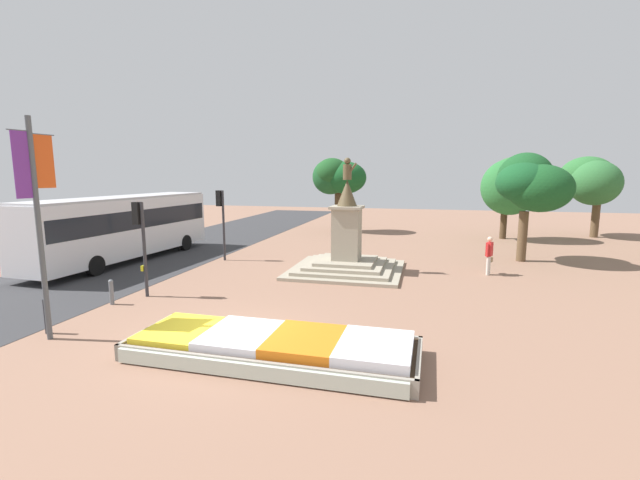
% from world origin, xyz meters
% --- Properties ---
extents(ground_plane, '(90.55, 90.55, 0.00)m').
position_xyz_m(ground_plane, '(0.00, 0.00, 0.00)').
color(ground_plane, '#8C6651').
extents(flower_planter, '(7.14, 2.64, 0.61)m').
position_xyz_m(flower_planter, '(1.64, -0.69, 0.27)').
color(flower_planter, '#38281C').
rests_on(flower_planter, ground_plane).
extents(statue_monument, '(5.00, 5.00, 5.15)m').
position_xyz_m(statue_monument, '(1.62, 8.93, 0.93)').
color(statue_monument, gray).
rests_on(statue_monument, ground_plane).
extents(traffic_light_mid_block, '(0.41, 0.28, 3.45)m').
position_xyz_m(traffic_light_mid_block, '(-4.83, 3.17, 2.38)').
color(traffic_light_mid_block, '#2D2D33').
rests_on(traffic_light_mid_block, ground_plane).
extents(traffic_light_far_corner, '(0.41, 0.28, 3.60)m').
position_xyz_m(traffic_light_far_corner, '(-5.08, 9.93, 2.53)').
color(traffic_light_far_corner, '#2D2D33').
rests_on(traffic_light_far_corner, ground_plane).
extents(banner_pole, '(0.24, 1.17, 5.90)m').
position_xyz_m(banner_pole, '(-4.72, -1.02, 3.30)').
color(banner_pole, '#4C5156').
rests_on(banner_pole, ground_plane).
extents(city_bus, '(2.94, 11.20, 3.31)m').
position_xyz_m(city_bus, '(-9.82, 8.53, 1.90)').
color(city_bus, silver).
rests_on(city_bus, ground_plane).
extents(pedestrian_with_handbag, '(0.41, 0.69, 1.71)m').
position_xyz_m(pedestrian_with_handbag, '(7.87, 9.79, 0.97)').
color(pedestrian_with_handbag, beige).
rests_on(pedestrian_with_handbag, ground_plane).
extents(kerb_bollard_mid_b, '(0.13, 0.13, 1.03)m').
position_xyz_m(kerb_bollard_mid_b, '(-5.14, -0.71, 0.54)').
color(kerb_bollard_mid_b, '#2D2D33').
rests_on(kerb_bollard_mid_b, ground_plane).
extents(kerb_bollard_north, '(0.16, 0.16, 0.88)m').
position_xyz_m(kerb_bollard_north, '(-5.28, 2.03, 0.46)').
color(kerb_bollard_north, slate).
rests_on(kerb_bollard_north, ground_plane).
extents(park_tree_far_left, '(4.10, 3.25, 5.62)m').
position_xyz_m(park_tree_far_left, '(-1.58, 22.19, 4.22)').
color(park_tree_far_left, '#4C3823').
rests_on(park_tree_far_left, ground_plane).
extents(park_tree_far_right, '(3.57, 3.75, 5.50)m').
position_xyz_m(park_tree_far_right, '(10.04, 13.21, 3.96)').
color(park_tree_far_right, brown).
rests_on(park_tree_far_right, ground_plane).
extents(park_tree_street_side, '(4.08, 3.63, 5.57)m').
position_xyz_m(park_tree_street_side, '(10.61, 20.73, 3.79)').
color(park_tree_street_side, '#4C3823').
rests_on(park_tree_street_side, ground_plane).
extents(park_tree_mid_canopy, '(4.02, 4.30, 5.64)m').
position_xyz_m(park_tree_mid_canopy, '(16.27, 23.91, 3.96)').
color(park_tree_mid_canopy, brown).
rests_on(park_tree_mid_canopy, ground_plane).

